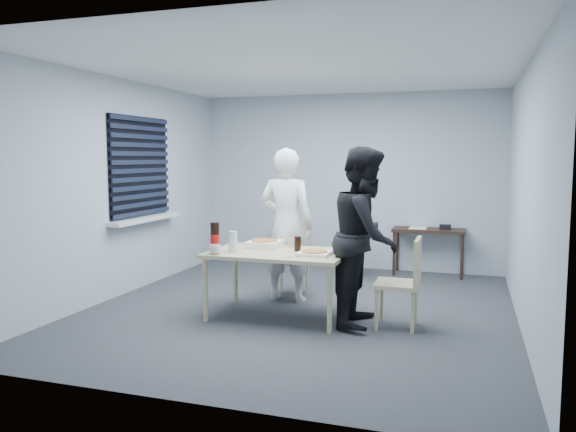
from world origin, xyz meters
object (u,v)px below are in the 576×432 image
(person_black, at_px, (366,236))
(side_table, at_px, (429,234))
(chair_far, at_px, (292,253))
(soda_bottle, at_px, (215,238))
(chair_right, at_px, (406,277))
(mug_b, at_px, (291,243))
(backpack, at_px, (351,232))
(mug_a, at_px, (215,249))
(dining_table, at_px, (278,257))
(stool, at_px, (351,253))
(person_white, at_px, (286,225))

(person_black, relative_size, side_table, 1.78)
(chair_far, distance_m, side_table, 2.23)
(person_black, relative_size, soda_bottle, 5.74)
(chair_right, bearing_deg, mug_b, 165.25)
(backpack, height_order, mug_a, backpack)
(mug_b, height_order, soda_bottle, soda_bottle)
(side_table, bearing_deg, chair_right, -90.68)
(dining_table, distance_m, chair_far, 0.99)
(chair_far, height_order, chair_right, same)
(dining_table, height_order, chair_far, chair_far)
(backpack, distance_m, mug_a, 2.60)
(soda_bottle, bearing_deg, side_table, 55.50)
(stool, relative_size, mug_b, 4.56)
(dining_table, distance_m, chair_right, 1.32)
(stool, bearing_deg, chair_far, -113.55)
(dining_table, bearing_deg, soda_bottle, -159.55)
(mug_a, distance_m, mug_b, 0.90)
(person_white, distance_m, person_black, 1.21)
(dining_table, distance_m, side_table, 2.94)
(side_table, xyz_separation_m, mug_a, (-1.90, -2.96, 0.15))
(chair_right, distance_m, mug_b, 1.34)
(stool, bearing_deg, dining_table, -99.33)
(chair_right, xyz_separation_m, person_white, (-1.44, 0.67, 0.37))
(soda_bottle, bearing_deg, backpack, 67.62)
(dining_table, height_order, chair_right, chair_right)
(side_table, height_order, stool, side_table)
(person_black, relative_size, mug_b, 17.70)
(backpack, bearing_deg, dining_table, -107.72)
(soda_bottle, bearing_deg, stool, 67.72)
(chair_right, xyz_separation_m, mug_b, (-1.28, 0.34, 0.22))
(person_white, height_order, mug_b, person_white)
(stool, xyz_separation_m, mug_a, (-0.90, -2.45, 0.39))
(chair_right, bearing_deg, person_white, 155.16)
(mug_b, relative_size, soda_bottle, 0.32)
(person_white, bearing_deg, backpack, -108.34)
(chair_right, distance_m, stool, 2.32)
(chair_far, relative_size, chair_right, 1.00)
(person_white, bearing_deg, mug_a, 67.06)
(chair_far, height_order, soda_bottle, soda_bottle)
(dining_table, distance_m, person_black, 0.94)
(chair_far, distance_m, person_black, 1.46)
(person_black, bearing_deg, chair_far, 48.53)
(dining_table, relative_size, chair_far, 1.59)
(chair_right, bearing_deg, mug_a, -169.56)
(chair_right, distance_m, side_table, 2.62)
(backpack, bearing_deg, chair_far, -122.11)
(mug_a, bearing_deg, backpack, 69.71)
(mug_a, bearing_deg, person_black, 14.62)
(person_white, xyz_separation_m, backpack, (0.47, 1.42, -0.24))
(chair_far, distance_m, person_white, 0.48)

